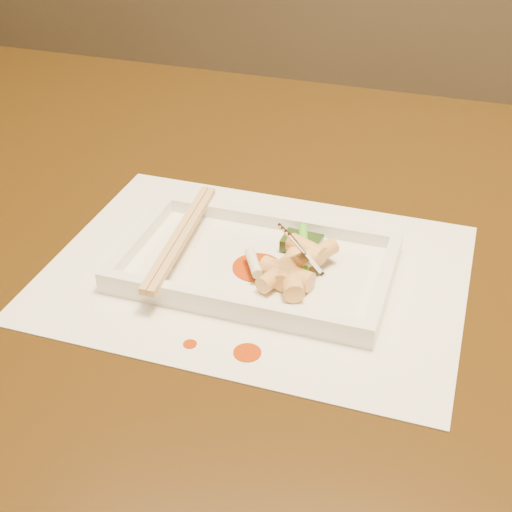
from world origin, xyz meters
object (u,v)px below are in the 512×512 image
(plate_base, at_px, (256,268))
(placemat, at_px, (256,272))
(chopstick_a, at_px, (177,235))
(fork, at_px, (335,201))
(table, at_px, (207,296))

(plate_base, bearing_deg, placemat, 180.00)
(plate_base, distance_m, chopstick_a, 0.08)
(placemat, bearing_deg, chopstick_a, 180.00)
(plate_base, xyz_separation_m, chopstick_a, (-0.08, 0.00, 0.02))
(placemat, distance_m, fork, 0.11)
(placemat, relative_size, chopstick_a, 2.08)
(table, xyz_separation_m, placemat, (0.08, -0.07, 0.10))
(table, xyz_separation_m, chopstick_a, (0.00, -0.07, 0.13))
(placemat, xyz_separation_m, plate_base, (0.00, 0.00, 0.00))
(fork, bearing_deg, chopstick_a, -173.25)
(placemat, bearing_deg, fork, 14.42)
(placemat, xyz_separation_m, fork, (0.07, 0.02, 0.08))
(chopstick_a, bearing_deg, placemat, 0.00)
(placemat, distance_m, plate_base, 0.00)
(table, height_order, chopstick_a, chopstick_a)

